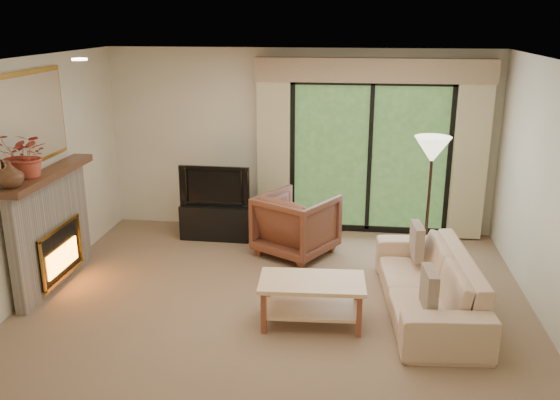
# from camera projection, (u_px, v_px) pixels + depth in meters

# --- Properties ---
(floor) EXTENTS (5.50, 5.50, 0.00)m
(floor) POSITION_uv_depth(u_px,v_px,m) (277.00, 304.00, 6.47)
(floor) COLOR #86684C
(floor) RESTS_ON ground
(ceiling) EXTENTS (5.50, 5.50, 0.00)m
(ceiling) POSITION_uv_depth(u_px,v_px,m) (276.00, 61.00, 5.70)
(ceiling) COLOR white
(ceiling) RESTS_ON ground
(wall_back) EXTENTS (5.00, 0.00, 5.00)m
(wall_back) POSITION_uv_depth(u_px,v_px,m) (300.00, 141.00, 8.45)
(wall_back) COLOR beige
(wall_back) RESTS_ON ground
(wall_front) EXTENTS (5.00, 0.00, 5.00)m
(wall_front) POSITION_uv_depth(u_px,v_px,m) (223.00, 301.00, 3.72)
(wall_front) COLOR beige
(wall_front) RESTS_ON ground
(wall_left) EXTENTS (0.00, 5.00, 5.00)m
(wall_left) POSITION_uv_depth(u_px,v_px,m) (25.00, 181.00, 6.42)
(wall_left) COLOR beige
(wall_left) RESTS_ON ground
(wall_right) EXTENTS (0.00, 5.00, 5.00)m
(wall_right) POSITION_uv_depth(u_px,v_px,m) (556.00, 200.00, 5.75)
(wall_right) COLOR beige
(wall_right) RESTS_ON ground
(fireplace) EXTENTS (0.24, 1.70, 1.37)m
(fireplace) POSITION_uv_depth(u_px,v_px,m) (51.00, 228.00, 6.78)
(fireplace) COLOR gray
(fireplace) RESTS_ON floor
(mirror) EXTENTS (0.07, 1.45, 1.02)m
(mirror) POSITION_uv_depth(u_px,v_px,m) (30.00, 118.00, 6.41)
(mirror) COLOR gold
(mirror) RESTS_ON wall_left
(sliding_door) EXTENTS (2.26, 0.10, 2.16)m
(sliding_door) POSITION_uv_depth(u_px,v_px,m) (370.00, 158.00, 8.34)
(sliding_door) COLOR black
(sliding_door) RESTS_ON floor
(curtain_left) EXTENTS (0.45, 0.18, 2.35)m
(curtain_left) POSITION_uv_depth(u_px,v_px,m) (274.00, 150.00, 8.37)
(curtain_left) COLOR tan
(curtain_left) RESTS_ON floor
(curtain_right) EXTENTS (0.45, 0.18, 2.35)m
(curtain_right) POSITION_uv_depth(u_px,v_px,m) (470.00, 155.00, 8.04)
(curtain_right) COLOR tan
(curtain_right) RESTS_ON floor
(cornice) EXTENTS (3.20, 0.24, 0.32)m
(cornice) POSITION_uv_depth(u_px,v_px,m) (374.00, 70.00, 7.89)
(cornice) COLOR #9B7C5B
(cornice) RESTS_ON wall_back
(media_console) EXTENTS (0.99, 0.46, 0.49)m
(media_console) POSITION_uv_depth(u_px,v_px,m) (217.00, 220.00, 8.38)
(media_console) COLOR black
(media_console) RESTS_ON floor
(tv) EXTENTS (0.99, 0.14, 0.57)m
(tv) POSITION_uv_depth(u_px,v_px,m) (216.00, 184.00, 8.22)
(tv) COLOR black
(tv) RESTS_ON media_console
(armchair) EXTENTS (1.21, 1.22, 0.82)m
(armchair) POSITION_uv_depth(u_px,v_px,m) (296.00, 224.00, 7.73)
(armchair) COLOR brown
(armchair) RESTS_ON floor
(sofa) EXTENTS (1.03, 2.25, 0.64)m
(sofa) POSITION_uv_depth(u_px,v_px,m) (428.00, 283.00, 6.25)
(sofa) COLOR tan
(sofa) RESTS_ON floor
(pillow_near) EXTENTS (0.13, 0.40, 0.39)m
(pillow_near) POSITION_uv_depth(u_px,v_px,m) (429.00, 289.00, 5.59)
(pillow_near) COLOR #4F2C27
(pillow_near) RESTS_ON sofa
(pillow_far) EXTENTS (0.14, 0.40, 0.40)m
(pillow_far) POSITION_uv_depth(u_px,v_px,m) (417.00, 241.00, 6.79)
(pillow_far) COLOR #4F2C27
(pillow_far) RESTS_ON sofa
(coffee_table) EXTENTS (1.09, 0.64, 0.48)m
(coffee_table) POSITION_uv_depth(u_px,v_px,m) (312.00, 302.00, 6.01)
(coffee_table) COLOR #F2BA87
(coffee_table) RESTS_ON floor
(floor_lamp) EXTENTS (0.44, 0.44, 1.64)m
(floor_lamp) POSITION_uv_depth(u_px,v_px,m) (428.00, 203.00, 7.27)
(floor_lamp) COLOR #FFF1CB
(floor_lamp) RESTS_ON floor
(vase) EXTENTS (0.28, 0.28, 0.28)m
(vase) POSITION_uv_depth(u_px,v_px,m) (10.00, 174.00, 5.88)
(vase) COLOR #4D2D1C
(vase) RESTS_ON fireplace
(branches) EXTENTS (0.45, 0.39, 0.48)m
(branches) POSITION_uv_depth(u_px,v_px,m) (30.00, 155.00, 6.24)
(branches) COLOR #B4442E
(branches) RESTS_ON fireplace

